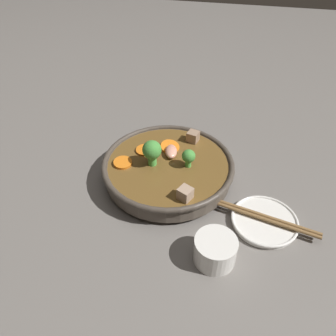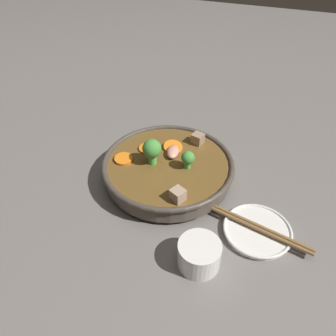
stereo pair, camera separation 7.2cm
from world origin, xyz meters
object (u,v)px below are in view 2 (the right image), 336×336
object	(u,v)px
tea_cup	(199,254)
chopsticks_pair	(258,227)
stirfry_bowl	(168,167)
side_saucer	(257,231)

from	to	relation	value
tea_cup	chopsticks_pair	distance (m)	0.13
stirfry_bowl	tea_cup	size ratio (longest dim) A/B	3.86
stirfry_bowl	tea_cup	distance (m)	0.23
side_saucer	chopsticks_pair	distance (m)	0.01
side_saucer	stirfry_bowl	bearing A→B (deg)	-111.64
stirfry_bowl	side_saucer	xyz separation A→B (m)	(0.08, 0.21, -0.03)
stirfry_bowl	side_saucer	distance (m)	0.23
stirfry_bowl	chopsticks_pair	size ratio (longest dim) A/B	1.40
chopsticks_pair	side_saucer	bearing A→B (deg)	-90.00
side_saucer	chopsticks_pair	bearing A→B (deg)	90.00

